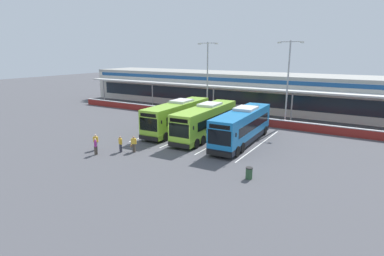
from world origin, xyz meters
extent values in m
plane|color=#4C4C51|center=(0.00, 0.00, 0.00)|extent=(200.00, 200.00, 0.00)
cube|color=beige|center=(0.00, 27.00, 2.75)|extent=(70.00, 10.00, 5.50)
cube|color=#19232D|center=(0.00, 21.98, 2.30)|extent=(66.00, 0.08, 2.20)
cube|color=navy|center=(0.00, 21.97, 5.15)|extent=(68.00, 0.08, 0.60)
cube|color=beige|center=(0.00, 20.50, 4.20)|extent=(67.00, 3.00, 0.24)
cube|color=gray|center=(0.00, 27.00, 5.75)|extent=(70.00, 10.00, 0.50)
cylinder|color=#999999|center=(-31.00, 19.30, 2.10)|extent=(0.20, 0.20, 4.20)
cylinder|color=#999999|center=(-18.60, 19.30, 2.10)|extent=(0.20, 0.20, 4.20)
cylinder|color=#999999|center=(-6.20, 19.30, 2.10)|extent=(0.20, 0.20, 4.20)
cylinder|color=#999999|center=(6.20, 19.30, 2.10)|extent=(0.20, 0.20, 4.20)
cube|color=maroon|center=(0.00, 14.50, 0.50)|extent=(60.00, 0.36, 1.00)
cube|color=#B2B2B2|center=(0.00, 14.50, 1.05)|extent=(60.00, 0.40, 0.10)
cube|color=#8CC633|center=(-4.42, 6.34, 1.91)|extent=(3.03, 12.09, 3.19)
cube|color=olive|center=(-4.42, 6.34, 0.59)|extent=(3.05, 12.11, 0.56)
cube|color=black|center=(-4.43, 6.74, 2.15)|extent=(2.96, 9.70, 0.96)
cube|color=black|center=(-4.18, 0.39, 2.05)|extent=(2.31, 0.19, 1.40)
cube|color=black|center=(-4.18, 0.38, 3.05)|extent=(2.05, 0.16, 0.40)
cube|color=silver|center=(-4.46, 7.34, 3.64)|extent=(2.16, 2.88, 0.28)
cube|color=black|center=(-4.17, 0.28, 0.55)|extent=(2.45, 0.26, 0.44)
cube|color=black|center=(-2.74, 0.80, 2.40)|extent=(0.08, 0.12, 0.36)
cube|color=black|center=(-5.65, 0.68, 2.40)|extent=(0.08, 0.12, 0.36)
cylinder|color=black|center=(-3.41, 10.98, 0.52)|extent=(0.36, 1.05, 1.04)
cylinder|color=black|center=(-5.80, 10.88, 0.52)|extent=(0.36, 1.05, 1.04)
cylinder|color=black|center=(-3.09, 3.19, 0.52)|extent=(0.36, 1.05, 1.04)
cylinder|color=black|center=(-5.48, 3.09, 0.52)|extent=(0.36, 1.05, 1.04)
cylinder|color=black|center=(-3.04, 1.79, 0.52)|extent=(0.36, 1.05, 1.04)
cylinder|color=black|center=(-5.43, 1.69, 0.52)|extent=(0.36, 1.05, 1.04)
cube|color=#8CC633|center=(-0.18, 5.84, 1.91)|extent=(3.03, 12.09, 3.19)
cube|color=olive|center=(-0.18, 5.84, 0.59)|extent=(3.05, 12.11, 0.56)
cube|color=black|center=(-0.20, 6.24, 2.15)|extent=(2.96, 9.70, 0.96)
cube|color=black|center=(0.06, -0.10, 2.05)|extent=(2.31, 0.19, 1.40)
cube|color=black|center=(0.06, -0.11, 3.05)|extent=(2.05, 0.16, 0.40)
cube|color=silver|center=(-0.22, 6.84, 3.64)|extent=(2.16, 2.88, 0.28)
cube|color=black|center=(0.06, -0.21, 0.55)|extent=(2.45, 0.26, 0.44)
cube|color=black|center=(1.50, 0.31, 2.40)|extent=(0.08, 0.12, 0.36)
cube|color=black|center=(-1.41, 0.19, 2.40)|extent=(0.08, 0.12, 0.36)
cylinder|color=black|center=(0.83, 10.49, 0.52)|extent=(0.36, 1.05, 1.04)
cylinder|color=black|center=(-1.56, 10.39, 0.52)|extent=(0.36, 1.05, 1.04)
cylinder|color=black|center=(1.14, 2.69, 0.52)|extent=(0.36, 1.05, 1.04)
cylinder|color=black|center=(-1.25, 2.60, 0.52)|extent=(0.36, 1.05, 1.04)
cylinder|color=black|center=(1.20, 1.30, 0.52)|extent=(0.36, 1.05, 1.04)
cylinder|color=black|center=(-1.19, 1.20, 0.52)|extent=(0.36, 1.05, 1.04)
cube|color=#1972B7|center=(4.40, 5.56, 1.91)|extent=(3.03, 12.09, 3.19)
cube|color=black|center=(4.40, 5.56, 0.59)|extent=(3.05, 12.11, 0.56)
cube|color=black|center=(4.38, 5.96, 2.15)|extent=(2.96, 9.70, 0.96)
cube|color=black|center=(4.64, -0.38, 2.05)|extent=(2.31, 0.19, 1.40)
cube|color=black|center=(4.64, -0.39, 3.05)|extent=(2.05, 0.16, 0.40)
cube|color=silver|center=(4.36, 6.56, 3.64)|extent=(2.16, 2.88, 0.28)
cube|color=black|center=(4.64, -0.49, 0.55)|extent=(2.45, 0.26, 0.44)
cube|color=black|center=(6.08, 0.02, 2.40)|extent=(0.08, 0.12, 0.36)
cube|color=black|center=(3.17, -0.09, 2.40)|extent=(0.08, 0.12, 0.36)
cylinder|color=black|center=(5.41, 10.21, 0.52)|extent=(0.36, 1.05, 1.04)
cylinder|color=black|center=(3.02, 10.11, 0.52)|extent=(0.36, 1.05, 1.04)
cylinder|color=black|center=(5.72, 2.41, 0.52)|extent=(0.36, 1.05, 1.04)
cylinder|color=black|center=(3.33, 2.32, 0.52)|extent=(0.36, 1.05, 1.04)
cylinder|color=black|center=(5.78, 1.01, 0.52)|extent=(0.36, 1.05, 1.04)
cylinder|color=black|center=(3.39, 0.92, 0.52)|extent=(0.36, 1.05, 1.04)
cube|color=silver|center=(-6.30, 6.00, 0.00)|extent=(0.14, 13.00, 0.01)
cube|color=silver|center=(-2.10, 6.00, 0.00)|extent=(0.14, 13.00, 0.01)
cube|color=silver|center=(2.10, 6.00, 0.00)|extent=(0.14, 13.00, 0.01)
cube|color=silver|center=(6.30, 6.00, 0.00)|extent=(0.14, 13.00, 0.01)
cube|color=#4C4238|center=(-3.52, -2.84, 0.42)|extent=(0.20, 0.22, 0.84)
cube|color=#4C4238|center=(-3.33, -2.89, 0.42)|extent=(0.20, 0.22, 0.84)
cube|color=gold|center=(-3.43, -2.86, 1.12)|extent=(0.40, 0.34, 0.56)
cube|color=gold|center=(-3.63, -2.95, 1.09)|extent=(0.12, 0.13, 0.54)
cube|color=gold|center=(-3.22, -2.77, 1.09)|extent=(0.12, 0.13, 0.54)
sphere|color=tan|center=(-3.43, -2.86, 1.51)|extent=(0.22, 0.22, 0.22)
cube|color=olive|center=(-3.70, -2.96, 0.63)|extent=(0.22, 0.30, 0.22)
cylinder|color=olive|center=(-3.70, -2.96, 0.81)|extent=(0.02, 0.02, 0.16)
cube|color=slate|center=(-7.24, -4.30, 0.42)|extent=(0.19, 0.22, 0.84)
cube|color=slate|center=(-7.05, -4.36, 0.42)|extent=(0.19, 0.22, 0.84)
cube|color=gold|center=(-7.14, -4.33, 1.12)|extent=(0.39, 0.32, 0.56)
cube|color=gold|center=(-7.35, -4.40, 1.09)|extent=(0.12, 0.12, 0.54)
cube|color=gold|center=(-6.93, -4.26, 1.09)|extent=(0.12, 0.12, 0.54)
sphere|color=#DBB293|center=(-7.14, -4.33, 1.51)|extent=(0.22, 0.22, 0.22)
cube|color=#33333D|center=(-4.59, -3.48, 0.42)|extent=(0.19, 0.22, 0.84)
cube|color=#33333D|center=(-4.48, -3.65, 0.42)|extent=(0.19, 0.22, 0.84)
cube|color=gold|center=(-4.54, -3.56, 1.12)|extent=(0.39, 0.32, 0.56)
cube|color=gold|center=(-4.74, -3.49, 1.09)|extent=(0.12, 0.12, 0.54)
cube|color=gold|center=(-4.33, -3.64, 1.09)|extent=(0.12, 0.12, 0.54)
sphere|color=tan|center=(-4.54, -3.56, 1.51)|extent=(0.22, 0.22, 0.22)
cube|color=#4C4238|center=(-6.02, -5.29, 0.42)|extent=(0.22, 0.23, 0.84)
cube|color=#4C4238|center=(-5.98, -5.49, 0.42)|extent=(0.22, 0.23, 0.84)
cube|color=#A32D89|center=(-6.00, -5.39, 1.12)|extent=(0.40, 0.39, 0.56)
cube|color=#A32D89|center=(-6.16, -5.24, 1.09)|extent=(0.13, 0.13, 0.54)
cube|color=#A32D89|center=(-5.84, -5.54, 1.09)|extent=(0.13, 0.13, 0.54)
sphere|color=tan|center=(-6.00, -5.39, 1.51)|extent=(0.22, 0.22, 0.22)
cylinder|color=#9E9EA3|center=(-5.82, 16.51, 5.50)|extent=(0.20, 0.20, 11.00)
cylinder|color=#9E9EA3|center=(-5.82, 16.51, 10.85)|extent=(2.80, 0.10, 0.10)
cube|color=silver|center=(-7.22, 16.51, 10.75)|extent=(0.44, 0.28, 0.20)
cube|color=silver|center=(-4.42, 16.51, 10.75)|extent=(0.44, 0.28, 0.20)
cylinder|color=#9E9EA3|center=(6.21, 16.10, 5.50)|extent=(0.20, 0.20, 11.00)
cylinder|color=#9E9EA3|center=(6.21, 16.10, 10.85)|extent=(2.80, 0.10, 0.10)
cube|color=silver|center=(4.81, 16.10, 10.75)|extent=(0.44, 0.28, 0.20)
cube|color=silver|center=(7.61, 16.10, 10.75)|extent=(0.44, 0.28, 0.20)
cylinder|color=#2D5133|center=(8.66, -3.27, 0.42)|extent=(0.52, 0.52, 0.85)
cylinder|color=black|center=(8.66, -3.27, 0.89)|extent=(0.54, 0.54, 0.08)
camera|label=1|loc=(16.54, -24.76, 9.59)|focal=28.99mm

